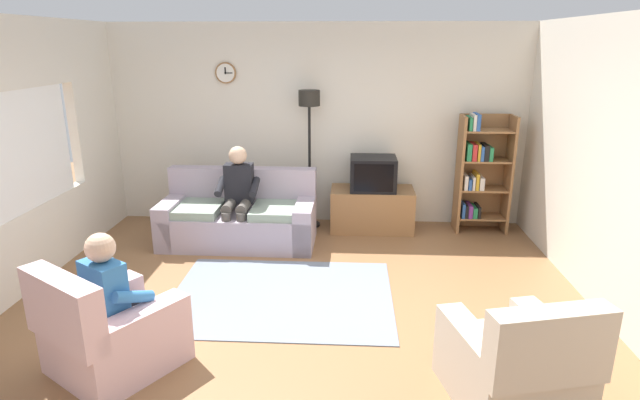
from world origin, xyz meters
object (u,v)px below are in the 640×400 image
at_px(person_in_left_armchair, 117,293).
at_px(person_on_couch, 238,192).
at_px(tv, 373,173).
at_px(couch, 239,219).
at_px(floor_lamp, 309,121).
at_px(armchair_near_window, 111,335).
at_px(tv_stand, 372,209).
at_px(bookshelf, 480,172).
at_px(armchair_near_bookshelf, 514,366).

bearing_deg(person_in_left_armchair, person_on_couch, 80.84).
distance_m(tv, person_in_left_armchair, 3.80).
bearing_deg(couch, person_on_couch, -78.27).
bearing_deg(floor_lamp, armchair_near_window, -110.67).
relative_size(tv_stand, floor_lamp, 0.59).
bearing_deg(tv_stand, bookshelf, 2.82).
relative_size(bookshelf, armchair_near_bookshelf, 1.51).
xyz_separation_m(couch, tv, (1.69, 0.55, 0.47)).
bearing_deg(tv_stand, tv, -90.00).
xyz_separation_m(armchair_near_window, person_in_left_armchair, (0.05, 0.07, 0.32)).
distance_m(bookshelf, armchair_near_bookshelf, 3.66).
height_order(tv_stand, person_on_couch, person_on_couch).
bearing_deg(tv_stand, couch, -161.18).
bearing_deg(couch, bookshelf, 11.77).
height_order(tv, bookshelf, bookshelf).
distance_m(couch, bookshelf, 3.20).
height_order(couch, person_in_left_armchair, person_in_left_armchair).
xyz_separation_m(tv_stand, armchair_near_bookshelf, (0.85, -3.51, 0.01)).
bearing_deg(bookshelf, tv_stand, -177.18).
bearing_deg(floor_lamp, tv, -8.29).
bearing_deg(armchair_near_bookshelf, person_in_left_armchair, 174.00).
relative_size(armchair_near_bookshelf, person_in_left_armchair, 0.93).
xyz_separation_m(couch, floor_lamp, (0.84, 0.67, 1.14)).
relative_size(armchair_near_window, person_on_couch, 0.95).
height_order(bookshelf, floor_lamp, floor_lamp).
distance_m(tv_stand, bookshelf, 1.50).
relative_size(bookshelf, armchair_near_window, 1.34).
distance_m(armchair_near_window, armchair_near_bookshelf, 2.99).
height_order(floor_lamp, person_on_couch, floor_lamp).
distance_m(tv_stand, floor_lamp, 1.45).
distance_m(couch, person_in_left_armchair, 2.67).
relative_size(floor_lamp, armchair_near_bookshelf, 1.77).
distance_m(couch, tv, 1.84).
xyz_separation_m(couch, person_in_left_armchair, (-0.38, -2.63, 0.29)).
relative_size(tv, bookshelf, 0.38).
relative_size(floor_lamp, armchair_near_window, 1.58).
relative_size(person_on_couch, person_in_left_armchair, 1.11).
bearing_deg(person_in_left_armchair, tv_stand, 57.10).
xyz_separation_m(floor_lamp, armchair_near_window, (-1.27, -3.38, -1.16)).
bearing_deg(bookshelf, person_on_couch, -166.19).
xyz_separation_m(armchair_near_window, armchair_near_bookshelf, (2.98, -0.23, 0.00)).
height_order(floor_lamp, armchair_near_bookshelf, floor_lamp).
bearing_deg(armchair_near_window, tv_stand, 57.10).
bearing_deg(tv, person_in_left_armchair, -123.10).
height_order(couch, person_on_couch, person_on_couch).
distance_m(tv_stand, tv, 0.50).
xyz_separation_m(person_on_couch, person_in_left_armchair, (-0.41, -2.52, -0.09)).
distance_m(couch, armchair_near_window, 2.74).
bearing_deg(person_on_couch, armchair_near_window, -99.94).
xyz_separation_m(couch, armchair_near_bookshelf, (2.54, -2.94, -0.02)).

